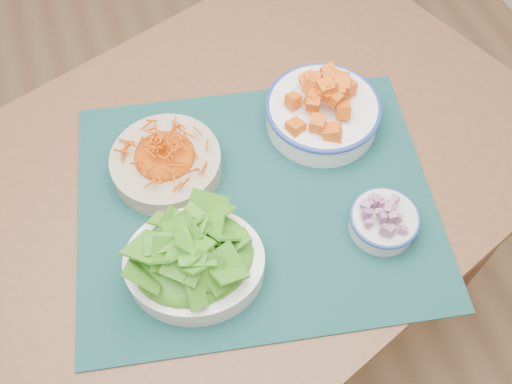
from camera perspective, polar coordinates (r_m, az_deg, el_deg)
ground at (r=1.68m, az=-10.22°, el=-17.02°), size 4.00×4.00×0.00m
table at (r=1.11m, az=-2.58°, el=-0.83°), size 1.40×1.16×0.75m
placemat at (r=0.99m, az=0.00°, el=-0.97°), size 0.70×0.61×0.00m
carrot_bowl at (r=1.01m, az=-9.02°, el=3.14°), size 0.22×0.22×0.07m
squash_bowl at (r=1.06m, az=6.76°, el=8.54°), size 0.25×0.25×0.11m
lettuce_bowl at (r=0.89m, az=-6.26°, el=-6.59°), size 0.27×0.24×0.11m
onion_bowl at (r=0.96m, az=12.70°, el=-2.66°), size 0.12×0.12×0.06m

